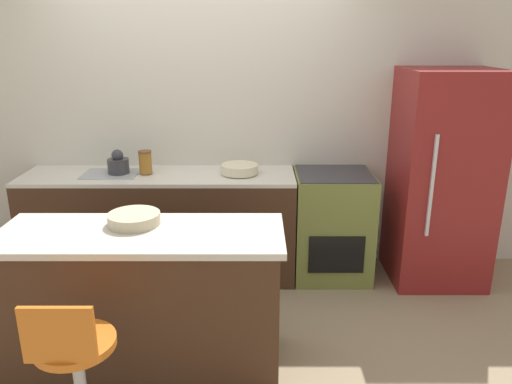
{
  "coord_description": "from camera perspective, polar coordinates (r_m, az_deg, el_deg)",
  "views": [
    {
      "loc": [
        0.46,
        -3.61,
        2.01
      ],
      "look_at": [
        0.47,
        -0.3,
        0.94
      ],
      "focal_mm": 35.0,
      "sensor_mm": 36.0,
      "label": 1
    }
  ],
  "objects": [
    {
      "name": "fruit_bowl",
      "position": [
        3.09,
        -13.92,
        -3.01
      ],
      "size": [
        0.31,
        0.31,
        0.07
      ],
      "color": "#C1B28E",
      "rests_on": "kitchen_island"
    },
    {
      "name": "refrigerator",
      "position": [
        4.31,
        20.28,
        1.43
      ],
      "size": [
        0.73,
        0.7,
        1.74
      ],
      "color": "maroon",
      "rests_on": "ground_plane"
    },
    {
      "name": "stool_chair",
      "position": [
        2.72,
        -19.98,
        -18.85
      ],
      "size": [
        0.39,
        0.39,
        0.87
      ],
      "color": "#B7B7BC",
      "rests_on": "ground_plane"
    },
    {
      "name": "ground_plane",
      "position": [
        4.15,
        -6.68,
        -11.16
      ],
      "size": [
        14.0,
        14.0,
        0.0
      ],
      "primitive_type": "plane",
      "color": "#998466"
    },
    {
      "name": "oven_range",
      "position": [
        4.26,
        8.52,
        -3.75
      ],
      "size": [
        0.64,
        0.59,
        0.9
      ],
      "color": "olive",
      "rests_on": "ground_plane"
    },
    {
      "name": "kettle",
      "position": [
        4.21,
        -15.64,
        3.09
      ],
      "size": [
        0.17,
        0.17,
        0.2
      ],
      "color": "#333338",
      "rests_on": "back_counter"
    },
    {
      "name": "canister_jar",
      "position": [
        4.15,
        -12.69,
        3.36
      ],
      "size": [
        0.11,
        0.11,
        0.19
      ],
      "color": "#9E6623",
      "rests_on": "back_counter"
    },
    {
      "name": "kitchen_island",
      "position": [
        3.18,
        -12.72,
        -11.91
      ],
      "size": [
        1.68,
        0.62,
        0.9
      ],
      "color": "#422819",
      "rests_on": "ground_plane"
    },
    {
      "name": "wall_back",
      "position": [
        4.32,
        -6.39,
        8.34
      ],
      "size": [
        8.0,
        0.06,
        2.6
      ],
      "color": "beige",
      "rests_on": "ground_plane"
    },
    {
      "name": "back_counter",
      "position": [
        4.29,
        -10.89,
        -3.76
      ],
      "size": [
        2.22,
        0.58,
        0.9
      ],
      "color": "#422819",
      "rests_on": "ground_plane"
    },
    {
      "name": "mixing_bowl",
      "position": [
        4.07,
        -2.05,
        2.66
      ],
      "size": [
        0.3,
        0.3,
        0.07
      ],
      "color": "beige",
      "rests_on": "back_counter"
    }
  ]
}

